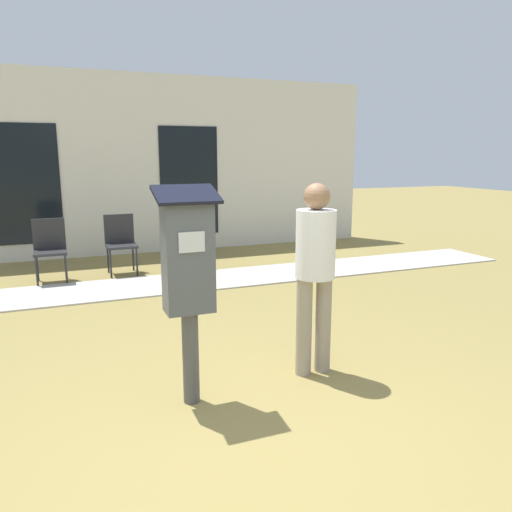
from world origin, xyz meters
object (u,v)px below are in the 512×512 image
object	(u,v)px
parking_meter	(188,268)
outdoor_chair_left	(50,245)
person_standing	(315,264)
outdoor_chair_middle	(120,239)
outdoor_chair_right	(188,237)

from	to	relation	value
parking_meter	outdoor_chair_left	xyz separation A→B (m)	(-0.94, 4.23, -0.49)
parking_meter	person_standing	distance (m)	1.08
outdoor_chair_left	outdoor_chair_middle	size ratio (longest dim) A/B	1.00
person_standing	outdoor_chair_left	world-z (taller)	person_standing
outdoor_chair_left	outdoor_chair_right	distance (m)	2.00
outdoor_chair_left	outdoor_chair_middle	bearing A→B (deg)	28.61
parking_meter	outdoor_chair_middle	size ratio (longest dim) A/B	1.77
parking_meter	outdoor_chair_left	size ratio (longest dim) A/B	1.77
parking_meter	outdoor_chair_right	world-z (taller)	parking_meter
outdoor_chair_right	parking_meter	bearing A→B (deg)	-105.40
person_standing	outdoor_chair_left	distance (m)	4.60
outdoor_chair_left	outdoor_chair_right	size ratio (longest dim) A/B	1.00
person_standing	outdoor_chair_left	xyz separation A→B (m)	(-2.02, 4.12, -0.40)
person_standing	outdoor_chair_right	distance (m)	4.04
outdoor_chair_right	outdoor_chair_left	bearing A→B (deg)	176.03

